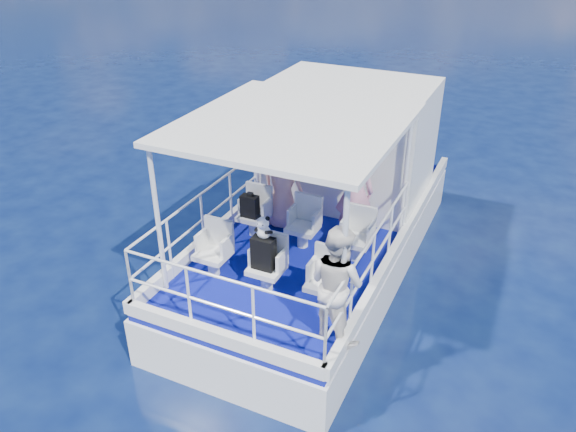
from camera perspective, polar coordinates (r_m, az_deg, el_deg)
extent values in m
plane|color=#08123A|center=(9.61, 0.94, -8.16)|extent=(2000.00, 2000.00, 0.00)
cube|color=white|center=(10.37, 3.22, -5.13)|extent=(3.00, 7.00, 1.60)
cube|color=#080E7B|center=(9.92, 3.35, -1.06)|extent=(2.90, 6.90, 0.10)
cube|color=white|center=(10.52, 6.22, 7.61)|extent=(2.85, 2.00, 2.20)
cube|color=white|center=(7.94, 0.52, 9.38)|extent=(3.00, 3.20, 0.08)
cylinder|color=white|center=(7.91, -13.07, -0.61)|extent=(0.07, 0.07, 2.20)
cylinder|color=white|center=(6.76, 5.61, -5.41)|extent=(0.07, 0.07, 2.20)
cylinder|color=white|center=(10.08, -3.20, 6.76)|extent=(0.07, 0.07, 2.20)
cylinder|color=white|center=(9.22, 11.84, 3.95)|extent=(0.07, 0.07, 2.20)
cube|color=silver|center=(9.50, -3.47, -0.84)|extent=(0.48, 0.46, 0.38)
cube|color=silver|center=(9.16, 1.51, -2.03)|extent=(0.48, 0.46, 0.38)
cube|color=silver|center=(8.89, 6.83, -3.28)|extent=(0.48, 0.46, 0.38)
cube|color=silver|center=(8.55, -7.59, -4.76)|extent=(0.48, 0.46, 0.38)
cube|color=silver|center=(8.17, -2.19, -6.28)|extent=(0.48, 0.46, 0.38)
cube|color=silver|center=(7.87, 3.71, -7.87)|extent=(0.48, 0.46, 0.38)
imported|color=#EBA498|center=(9.45, -0.49, 3.46)|extent=(0.69, 0.55, 1.67)
imported|color=pink|center=(9.13, 6.77, 2.39)|extent=(0.71, 0.57, 1.70)
imported|color=silver|center=(7.02, 4.97, -6.83)|extent=(0.97, 0.88, 1.62)
cube|color=black|center=(9.26, -3.91, 1.00)|extent=(0.29, 0.16, 0.38)
cube|color=black|center=(7.91, -2.51, -3.80)|extent=(0.33, 0.18, 0.49)
cube|color=black|center=(9.16, -3.87, 2.23)|extent=(0.10, 0.06, 0.06)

